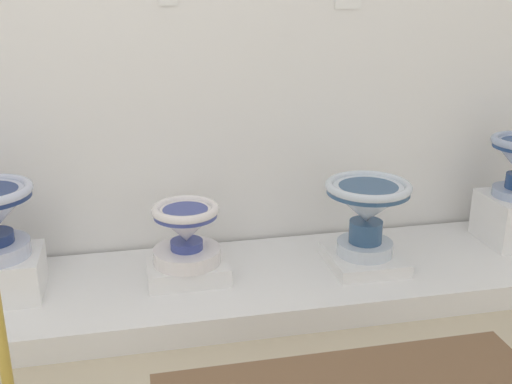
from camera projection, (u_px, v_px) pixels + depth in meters
The scene contains 7 objects.
display_platform at pixel (279, 281), 3.06m from camera, with size 3.48×0.79×0.12m, color white.
plinth_block_slender_white at pixel (188, 270), 2.95m from camera, with size 0.38×0.28×0.09m, color white.
antique_toilet_slender_white at pixel (186, 230), 2.88m from camera, with size 0.32×0.32×0.29m.
plinth_block_squat_floral at pixel (364, 259), 3.09m from camera, with size 0.36×0.38×0.06m, color white.
antique_toilet_squat_floral at pixel (367, 206), 3.00m from camera, with size 0.42×0.42×0.37m.
plinth_block_pale_glazed at pixel (512, 219), 3.34m from camera, with size 0.30×0.33×0.26m, color white.
stanchion_post_near_left at pixel (1, 336), 2.05m from camera, with size 0.23×0.23×1.07m.
Camera 1 is at (1.35, -0.61, 1.49)m, focal length 43.47 mm.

